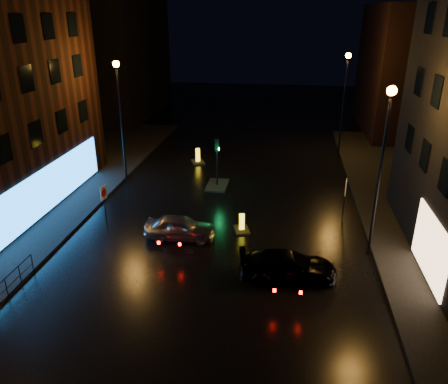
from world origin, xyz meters
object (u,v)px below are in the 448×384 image
(dark_sedan, at_px, (288,266))
(bollard_near, at_px, (242,227))
(road_sign_right, at_px, (345,191))
(traffic_signal, at_px, (217,179))
(silver_hatchback, at_px, (180,227))
(bollard_far, at_px, (198,160))
(road_sign_left, at_px, (104,196))

(dark_sedan, xyz_separation_m, bollard_near, (-2.56, 4.34, -0.42))
(dark_sedan, xyz_separation_m, road_sign_right, (3.10, 6.26, 1.31))
(traffic_signal, distance_m, dark_sedan, 11.84)
(dark_sedan, relative_size, bollard_near, 3.31)
(dark_sedan, height_order, bollard_near, dark_sedan)
(silver_hatchback, xyz_separation_m, bollard_far, (-1.57, 12.53, -0.38))
(road_sign_left, bearing_deg, bollard_far, 83.09)
(bollard_far, distance_m, road_sign_right, 14.05)
(silver_hatchback, height_order, road_sign_right, road_sign_right)
(silver_hatchback, xyz_separation_m, road_sign_right, (8.83, 3.24, 1.31))
(road_sign_left, height_order, road_sign_right, road_sign_right)
(dark_sedan, height_order, bollard_far, dark_sedan)
(traffic_signal, bearing_deg, silver_hatchback, -95.68)
(silver_hatchback, distance_m, bollard_far, 12.64)
(silver_hatchback, distance_m, bollard_near, 3.47)
(silver_hatchback, bearing_deg, dark_sedan, -119.93)
(bollard_far, bearing_deg, road_sign_left, -127.99)
(dark_sedan, bearing_deg, silver_hatchback, 55.14)
(bollard_near, height_order, road_sign_left, road_sign_left)
(bollard_near, height_order, road_sign_right, road_sign_right)
(bollard_far, xyz_separation_m, road_sign_left, (-2.96, -11.65, 1.55))
(traffic_signal, relative_size, bollard_near, 2.58)
(bollard_near, bearing_deg, traffic_signal, 94.32)
(bollard_near, xyz_separation_m, road_sign_left, (-7.71, -0.44, 1.58))
(bollard_near, xyz_separation_m, bollard_far, (-4.75, 11.21, 0.04))
(silver_hatchback, distance_m, road_sign_right, 9.50)
(traffic_signal, relative_size, dark_sedan, 0.78)
(traffic_signal, relative_size, bollard_far, 2.16)
(road_sign_left, bearing_deg, bollard_near, 10.60)
(traffic_signal, bearing_deg, road_sign_right, -29.12)
(traffic_signal, height_order, bollard_far, traffic_signal)
(road_sign_right, bearing_deg, traffic_signal, -20.93)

